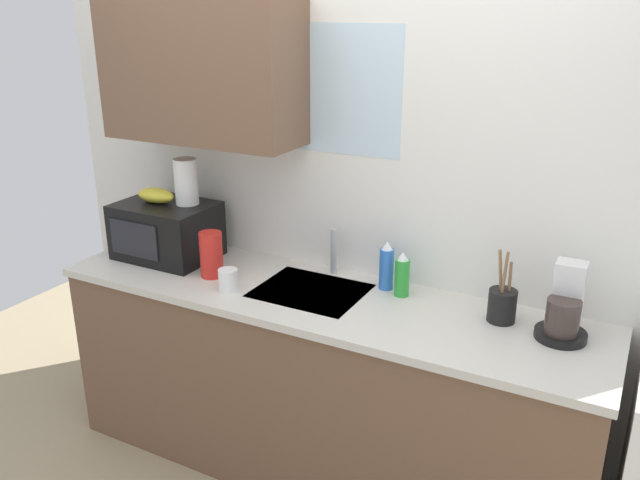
{
  "coord_description": "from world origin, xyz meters",
  "views": [
    {
      "loc": [
        1.19,
        -2.24,
        2.08
      ],
      "look_at": [
        0.0,
        0.0,
        1.15
      ],
      "focal_mm": 36.58,
      "sensor_mm": 36.0,
      "label": 1
    }
  ],
  "objects_px": {
    "microwave": "(167,230)",
    "paper_towel_roll": "(186,182)",
    "mug_white": "(228,280)",
    "coffee_maker": "(565,310)",
    "dish_soap_bottle_green": "(402,275)",
    "utensil_crock": "(502,304)",
    "banana_bunch": "(156,195)",
    "dish_soap_bottle_blue": "(386,267)",
    "cereal_canister": "(211,255)"
  },
  "relations": [
    {
      "from": "microwave",
      "to": "paper_towel_roll",
      "type": "height_order",
      "value": "paper_towel_roll"
    },
    {
      "from": "paper_towel_roll",
      "to": "mug_white",
      "type": "xyz_separation_m",
      "value": [
        0.39,
        -0.24,
        -0.33
      ]
    },
    {
      "from": "coffee_maker",
      "to": "dish_soap_bottle_green",
      "type": "relative_size",
      "value": 1.42
    },
    {
      "from": "paper_towel_roll",
      "to": "utensil_crock",
      "type": "xyz_separation_m",
      "value": [
        1.51,
        0.02,
        -0.31
      ]
    },
    {
      "from": "banana_bunch",
      "to": "utensil_crock",
      "type": "relative_size",
      "value": 0.67
    },
    {
      "from": "microwave",
      "to": "dish_soap_bottle_green",
      "type": "xyz_separation_m",
      "value": [
        1.18,
        0.11,
        -0.04
      ]
    },
    {
      "from": "microwave",
      "to": "dish_soap_bottle_blue",
      "type": "distance_m",
      "value": 1.1
    },
    {
      "from": "cereal_canister",
      "to": "mug_white",
      "type": "bearing_deg",
      "value": -30.3
    },
    {
      "from": "paper_towel_roll",
      "to": "dish_soap_bottle_green",
      "type": "bearing_deg",
      "value": 3.19
    },
    {
      "from": "paper_towel_roll",
      "to": "cereal_canister",
      "type": "distance_m",
      "value": 0.39
    },
    {
      "from": "dish_soap_bottle_green",
      "to": "paper_towel_roll",
      "type": "bearing_deg",
      "value": -176.81
    },
    {
      "from": "paper_towel_roll",
      "to": "utensil_crock",
      "type": "relative_size",
      "value": 0.74
    },
    {
      "from": "coffee_maker",
      "to": "utensil_crock",
      "type": "distance_m",
      "value": 0.23
    },
    {
      "from": "microwave",
      "to": "dish_soap_bottle_green",
      "type": "relative_size",
      "value": 2.33
    },
    {
      "from": "utensil_crock",
      "to": "microwave",
      "type": "bearing_deg",
      "value": -177.47
    },
    {
      "from": "utensil_crock",
      "to": "dish_soap_bottle_green",
      "type": "bearing_deg",
      "value": 174.67
    },
    {
      "from": "microwave",
      "to": "cereal_canister",
      "type": "bearing_deg",
      "value": -16.13
    },
    {
      "from": "coffee_maker",
      "to": "dish_soap_bottle_blue",
      "type": "relative_size",
      "value": 1.28
    },
    {
      "from": "coffee_maker",
      "to": "mug_white",
      "type": "bearing_deg",
      "value": -169.56
    },
    {
      "from": "paper_towel_roll",
      "to": "dish_soap_bottle_green",
      "type": "relative_size",
      "value": 1.11
    },
    {
      "from": "dish_soap_bottle_blue",
      "to": "mug_white",
      "type": "bearing_deg",
      "value": -150.9
    },
    {
      "from": "microwave",
      "to": "banana_bunch",
      "type": "xyz_separation_m",
      "value": [
        -0.05,
        0.0,
        0.17
      ]
    },
    {
      "from": "banana_bunch",
      "to": "paper_towel_roll",
      "type": "xyz_separation_m",
      "value": [
        0.15,
        0.05,
        0.08
      ]
    },
    {
      "from": "paper_towel_roll",
      "to": "dish_soap_bottle_blue",
      "type": "distance_m",
      "value": 1.04
    },
    {
      "from": "paper_towel_roll",
      "to": "utensil_crock",
      "type": "distance_m",
      "value": 1.54
    },
    {
      "from": "utensil_crock",
      "to": "banana_bunch",
      "type": "bearing_deg",
      "value": -177.6
    },
    {
      "from": "mug_white",
      "to": "microwave",
      "type": "bearing_deg",
      "value": 159.14
    },
    {
      "from": "cereal_canister",
      "to": "utensil_crock",
      "type": "distance_m",
      "value": 1.28
    },
    {
      "from": "coffee_maker",
      "to": "dish_soap_bottle_green",
      "type": "xyz_separation_m",
      "value": [
        -0.66,
        0.05,
        -0.01
      ]
    },
    {
      "from": "paper_towel_roll",
      "to": "dish_soap_bottle_green",
      "type": "height_order",
      "value": "paper_towel_roll"
    },
    {
      "from": "cereal_canister",
      "to": "utensil_crock",
      "type": "height_order",
      "value": "utensil_crock"
    },
    {
      "from": "microwave",
      "to": "cereal_canister",
      "type": "distance_m",
      "value": 0.36
    },
    {
      "from": "mug_white",
      "to": "coffee_maker",
      "type": "bearing_deg",
      "value": 10.44
    },
    {
      "from": "microwave",
      "to": "paper_towel_roll",
      "type": "xyz_separation_m",
      "value": [
        0.1,
        0.05,
        0.24
      ]
    },
    {
      "from": "coffee_maker",
      "to": "mug_white",
      "type": "xyz_separation_m",
      "value": [
        -1.35,
        -0.25,
        -0.06
      ]
    },
    {
      "from": "coffee_maker",
      "to": "cereal_canister",
      "type": "bearing_deg",
      "value": -173.98
    },
    {
      "from": "dish_soap_bottle_blue",
      "to": "mug_white",
      "type": "distance_m",
      "value": 0.69
    },
    {
      "from": "banana_bunch",
      "to": "cereal_canister",
      "type": "xyz_separation_m",
      "value": [
        0.39,
        -0.1,
        -0.2
      ]
    },
    {
      "from": "mug_white",
      "to": "utensil_crock",
      "type": "relative_size",
      "value": 0.32
    },
    {
      "from": "microwave",
      "to": "mug_white",
      "type": "distance_m",
      "value": 0.54
    },
    {
      "from": "mug_white",
      "to": "utensil_crock",
      "type": "xyz_separation_m",
      "value": [
        1.12,
        0.26,
        0.02
      ]
    },
    {
      "from": "paper_towel_roll",
      "to": "mug_white",
      "type": "distance_m",
      "value": 0.57
    },
    {
      "from": "banana_bunch",
      "to": "mug_white",
      "type": "height_order",
      "value": "banana_bunch"
    },
    {
      "from": "utensil_crock",
      "to": "dish_soap_bottle_blue",
      "type": "bearing_deg",
      "value": 171.84
    },
    {
      "from": "mug_white",
      "to": "utensil_crock",
      "type": "bearing_deg",
      "value": 13.08
    },
    {
      "from": "dish_soap_bottle_green",
      "to": "utensil_crock",
      "type": "bearing_deg",
      "value": -5.33
    },
    {
      "from": "dish_soap_bottle_green",
      "to": "utensil_crock",
      "type": "relative_size",
      "value": 0.66
    },
    {
      "from": "dish_soap_bottle_blue",
      "to": "cereal_canister",
      "type": "relative_size",
      "value": 1.04
    },
    {
      "from": "dish_soap_bottle_green",
      "to": "cereal_canister",
      "type": "xyz_separation_m",
      "value": [
        -0.84,
        -0.21,
        0.01
      ]
    },
    {
      "from": "microwave",
      "to": "utensil_crock",
      "type": "bearing_deg",
      "value": 2.53
    }
  ]
}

